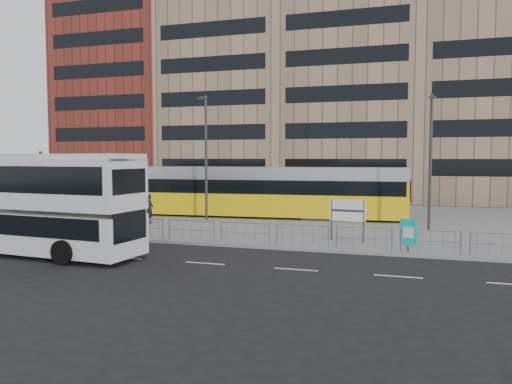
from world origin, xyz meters
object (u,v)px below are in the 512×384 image
(ad_panel, at_px, (408,233))
(traffic_light_west, at_px, (105,201))
(double_decker_bus, at_px, (26,200))
(tram, at_px, (195,191))
(lamp_post_east, at_px, (431,156))
(bare_tree, at_px, (42,150))
(pedestrian, at_px, (150,209))
(lamp_post_west, at_px, (206,153))
(station_sign, at_px, (348,212))

(ad_panel, bearing_deg, traffic_light_west, -158.21)
(double_decker_bus, distance_m, tram, 15.73)
(lamp_post_east, xyz_separation_m, bare_tree, (-28.32, 0.16, 0.49))
(double_decker_bus, bearing_deg, lamp_post_east, 39.00)
(tram, xyz_separation_m, pedestrian, (-0.91, -5.24, -0.87))
(double_decker_bus, distance_m, lamp_post_west, 13.79)
(traffic_light_west, distance_m, lamp_post_west, 9.01)
(lamp_post_east, distance_m, bare_tree, 28.32)
(pedestrian, bearing_deg, lamp_post_west, -56.70)
(lamp_post_east, relative_size, bare_tree, 1.15)
(traffic_light_west, relative_size, lamp_post_east, 0.38)
(tram, distance_m, bare_tree, 12.23)
(pedestrian, bearing_deg, lamp_post_east, -92.26)
(ad_panel, distance_m, traffic_light_west, 16.35)
(traffic_light_west, bearing_deg, lamp_post_west, 67.08)
(pedestrian, distance_m, lamp_post_west, 5.47)
(double_decker_bus, distance_m, traffic_light_west, 5.05)
(bare_tree, bearing_deg, lamp_post_east, -0.33)
(station_sign, relative_size, ad_panel, 1.41)
(tram, bearing_deg, pedestrian, -103.60)
(lamp_post_west, xyz_separation_m, lamp_post_east, (14.81, -0.52, -0.25))
(tram, distance_m, lamp_post_east, 17.31)
(tram, relative_size, bare_tree, 4.42)
(double_decker_bus, height_order, lamp_post_east, lamp_post_east)
(ad_panel, relative_size, traffic_light_west, 0.50)
(bare_tree, bearing_deg, station_sign, -12.97)
(tram, xyz_separation_m, lamp_post_east, (16.84, -3.05, 2.62))
(traffic_light_west, bearing_deg, tram, 81.74)
(pedestrian, relative_size, traffic_light_west, 0.63)
(lamp_post_east, bearing_deg, ad_panel, -98.44)
(station_sign, relative_size, pedestrian, 1.11)
(lamp_post_east, bearing_deg, double_decker_bus, -145.66)
(tram, distance_m, lamp_post_west, 4.33)
(traffic_light_west, xyz_separation_m, lamp_post_east, (17.46, 7.65, 2.49))
(tram, bearing_deg, bare_tree, -169.61)
(double_decker_bus, xyz_separation_m, pedestrian, (0.67, 10.40, -1.42))
(tram, height_order, lamp_post_east, lamp_post_east)
(ad_panel, xyz_separation_m, pedestrian, (-16.60, 5.56, 0.07))
(pedestrian, height_order, lamp_post_east, lamp_post_east)
(pedestrian, height_order, traffic_light_west, traffic_light_west)
(station_sign, height_order, lamp_post_west, lamp_post_west)
(pedestrian, relative_size, bare_tree, 0.28)
(traffic_light_west, height_order, lamp_post_east, lamp_post_east)
(lamp_post_east, bearing_deg, station_sign, -128.29)
(lamp_post_west, bearing_deg, tram, 128.67)
(double_decker_bus, height_order, traffic_light_west, double_decker_bus)
(lamp_post_west, bearing_deg, lamp_post_east, -1.99)
(double_decker_bus, height_order, ad_panel, double_decker_bus)
(ad_panel, bearing_deg, bare_tree, -174.10)
(ad_panel, relative_size, bare_tree, 0.22)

